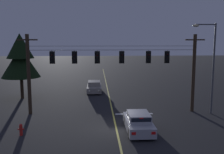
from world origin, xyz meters
TOP-DOWN VIEW (x-y plane):
  - ground_plane at (0.00, 0.00)m, footprint 180.00×180.00m
  - lane_centre_stripe at (0.00, 10.44)m, footprint 0.14×60.00m
  - stop_bar_paint at (1.90, 3.84)m, footprint 3.40×0.36m
  - signal_span_assembly at (-0.00, 4.44)m, footprint 16.72×0.32m
  - traffic_light_leftmost at (-5.37, 4.42)m, footprint 0.48×0.41m
  - traffic_light_left_inner at (-3.40, 4.42)m, footprint 0.48×0.41m
  - traffic_light_centre at (-1.37, 4.42)m, footprint 0.48×0.41m
  - traffic_light_right_inner at (0.83, 4.42)m, footprint 0.48×0.41m
  - traffic_light_rightmost at (3.26, 4.42)m, footprint 0.48×0.41m
  - traffic_light_far_right at (4.97, 4.42)m, footprint 0.48×0.41m
  - car_waiting_near_lane at (1.57, -0.60)m, footprint 1.80×4.33m
  - car_oncoming_lead at (-1.77, 14.03)m, footprint 1.80×4.42m
  - street_lamp_corner at (8.56, 3.51)m, footprint 2.11×0.30m
  - tree_verge_near at (-9.94, 10.83)m, footprint 4.28×4.28m
  - fire_hydrant at (-6.75, -1.00)m, footprint 0.44×0.22m

SIDE VIEW (x-z plane):
  - ground_plane at x=0.00m, z-range 0.00..0.00m
  - lane_centre_stripe at x=0.00m, z-range 0.00..0.01m
  - stop_bar_paint at x=1.90m, z-range 0.00..0.01m
  - fire_hydrant at x=-6.75m, z-range 0.02..0.86m
  - car_oncoming_lead at x=-1.77m, z-range -0.05..1.34m
  - car_waiting_near_lane at x=1.57m, z-range -0.05..1.34m
  - signal_span_assembly at x=0.00m, z-range 0.15..7.28m
  - tree_verge_near at x=-9.94m, z-range 0.98..8.34m
  - street_lamp_corner at x=8.56m, z-range 0.81..8.87m
  - traffic_light_leftmost at x=-5.37m, z-range 4.47..5.69m
  - traffic_light_left_inner at x=-3.40m, z-range 4.47..5.69m
  - traffic_light_centre at x=-1.37m, z-range 4.47..5.69m
  - traffic_light_right_inner at x=0.83m, z-range 4.47..5.69m
  - traffic_light_rightmost at x=3.26m, z-range 4.47..5.69m
  - traffic_light_far_right at x=4.97m, z-range 4.47..5.69m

